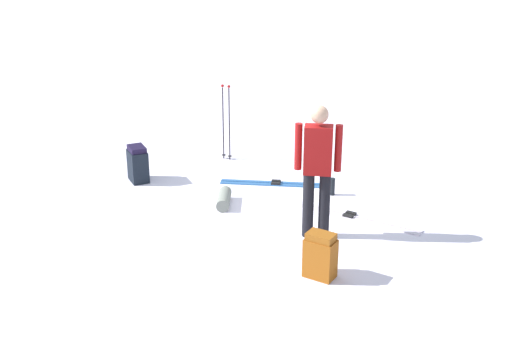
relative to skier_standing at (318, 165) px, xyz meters
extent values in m
plane|color=white|center=(-0.93, -0.14, -0.95)|extent=(80.00, 80.00, 0.00)
cylinder|color=black|center=(-0.08, -0.06, -0.53)|extent=(0.14, 0.14, 0.85)
cylinder|color=black|center=(0.08, 0.06, -0.53)|extent=(0.14, 0.14, 0.85)
cube|color=maroon|center=(0.00, 0.00, 0.20)|extent=(0.40, 0.38, 0.60)
cylinder|color=maroon|center=(-0.19, -0.15, 0.23)|extent=(0.09, 0.09, 0.58)
cylinder|color=maroon|center=(0.19, 0.15, 0.23)|extent=(0.09, 0.09, 0.58)
sphere|color=tan|center=(0.00, 0.00, 0.64)|extent=(0.22, 0.22, 0.22)
cube|color=#2D5F9C|center=(-1.54, 0.88, -0.94)|extent=(1.37, 1.13, 0.02)
cube|color=black|center=(-1.54, 0.88, -0.92)|extent=(0.15, 0.14, 0.03)
cube|color=#2D5F9C|center=(-1.61, 0.95, -0.94)|extent=(1.37, 1.13, 0.02)
cube|color=black|center=(-1.61, 0.95, -0.92)|extent=(0.15, 0.14, 0.03)
cube|color=silver|center=(-0.04, 0.73, -0.94)|extent=(1.95, 0.54, 0.02)
cube|color=black|center=(-0.04, 0.73, -0.92)|extent=(0.15, 0.09, 0.03)
cube|color=silver|center=(-0.07, 0.82, -0.94)|extent=(1.95, 0.54, 0.02)
cube|color=black|center=(-0.07, 0.82, -0.92)|extent=(0.15, 0.09, 0.03)
cube|color=#944D13|center=(0.70, -0.74, -0.73)|extent=(0.38, 0.29, 0.45)
cube|color=#904E14|center=(0.70, -0.74, -0.46)|extent=(0.34, 0.26, 0.08)
cube|color=black|center=(-3.17, -0.50, -0.71)|extent=(0.43, 0.36, 0.48)
cube|color=black|center=(-3.17, -0.50, -0.43)|extent=(0.39, 0.32, 0.08)
cylinder|color=black|center=(-3.04, 1.14, -0.34)|extent=(0.02, 0.02, 1.23)
sphere|color=#A51919|center=(-3.04, 1.14, 0.31)|extent=(0.05, 0.05, 0.05)
cylinder|color=black|center=(-3.04, 1.14, -0.89)|extent=(0.07, 0.07, 0.01)
cylinder|color=black|center=(-2.92, 1.18, -0.34)|extent=(0.02, 0.02, 1.23)
sphere|color=#A51919|center=(-2.92, 1.18, 0.31)|extent=(0.05, 0.05, 0.05)
cylinder|color=black|center=(-2.92, 1.18, -0.89)|extent=(0.07, 0.07, 0.01)
cylinder|color=slate|center=(-1.54, -0.18, -0.86)|extent=(0.51, 0.52, 0.18)
cylinder|color=black|center=(-0.71, 1.21, -0.82)|extent=(0.07, 0.07, 0.26)
camera|label=1|loc=(4.60, -5.53, 2.59)|focal=43.97mm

